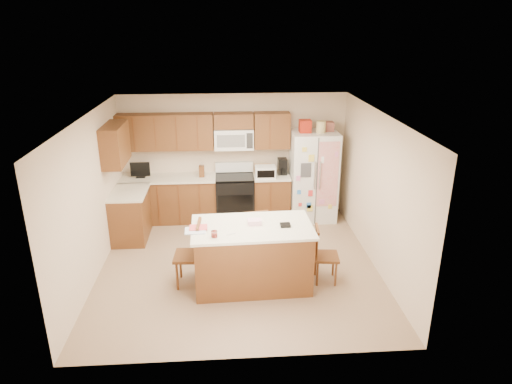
{
  "coord_description": "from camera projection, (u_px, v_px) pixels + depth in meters",
  "views": [
    {
      "loc": [
        -0.18,
        -6.69,
        3.81
      ],
      "look_at": [
        0.32,
        0.35,
        1.16
      ],
      "focal_mm": 32.0,
      "sensor_mm": 36.0,
      "label": 1
    }
  ],
  "objects": [
    {
      "name": "ground",
      "position": [
        239.0,
        265.0,
        7.6
      ],
      "size": [
        4.5,
        4.5,
        0.0
      ],
      "primitive_type": "plane",
      "color": "#8E6D56",
      "rests_on": "ground"
    },
    {
      "name": "room_shell",
      "position": [
        237.0,
        184.0,
        7.09
      ],
      "size": [
        4.6,
        4.6,
        2.52
      ],
      "color": "beige",
      "rests_on": "ground"
    },
    {
      "name": "refrigerator",
      "position": [
        313.0,
        175.0,
        9.13
      ],
      "size": [
        0.9,
        0.79,
        2.04
      ],
      "color": "white",
      "rests_on": "ground"
    },
    {
      "name": "windsor_chair_right",
      "position": [
        325.0,
        256.0,
        7.0
      ],
      "size": [
        0.41,
        0.43,
        0.91
      ],
      "color": "brown",
      "rests_on": "ground"
    },
    {
      "name": "island",
      "position": [
        252.0,
        255.0,
        6.89
      ],
      "size": [
        1.89,
        1.1,
        1.07
      ],
      "color": "brown",
      "rests_on": "ground"
    },
    {
      "name": "stove",
      "position": [
        235.0,
        197.0,
        9.24
      ],
      "size": [
        0.76,
        0.65,
        1.13
      ],
      "color": "black",
      "rests_on": "ground"
    },
    {
      "name": "windsor_chair_back",
      "position": [
        254.0,
        237.0,
        7.55
      ],
      "size": [
        0.49,
        0.47,
        0.97
      ],
      "color": "brown",
      "rests_on": "ground"
    },
    {
      "name": "windsor_chair_left",
      "position": [
        190.0,
        255.0,
        6.9
      ],
      "size": [
        0.45,
        0.47,
        1.03
      ],
      "color": "brown",
      "rests_on": "ground"
    },
    {
      "name": "cabinetry",
      "position": [
        185.0,
        180.0,
        8.89
      ],
      "size": [
        3.36,
        1.56,
        2.15
      ],
      "color": "brown",
      "rests_on": "ground"
    }
  ]
}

